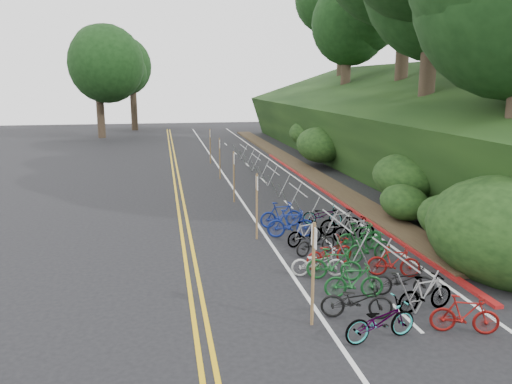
# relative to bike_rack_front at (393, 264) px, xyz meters

# --- Properties ---
(ground) EXTENTS (120.00, 120.00, 0.00)m
(ground) POSITION_rel_bike_rack_front_xyz_m (-3.41, 0.51, -0.85)
(ground) COLOR black
(ground) RESTS_ON ground
(road_markings) EXTENTS (7.47, 80.00, 0.01)m
(road_markings) POSITION_rel_bike_rack_front_xyz_m (-2.78, 10.60, -0.85)
(road_markings) COLOR gold
(road_markings) RESTS_ON ground
(red_curb) EXTENTS (0.25, 28.00, 0.10)m
(red_curb) POSITION_rel_bike_rack_front_xyz_m (2.29, 12.51, -0.80)
(red_curb) COLOR maroon
(red_curb) RESTS_ON ground
(embankment) EXTENTS (14.30, 48.14, 9.11)m
(embankment) POSITION_rel_bike_rack_front_xyz_m (9.55, 19.54, 1.71)
(embankment) COLOR black
(embankment) RESTS_ON ground
(bike_rack_front) EXTENTS (1.14, 2.88, 1.17)m
(bike_rack_front) POSITION_rel_bike_rack_front_xyz_m (0.00, 0.00, 0.00)
(bike_rack_front) COLOR gray
(bike_rack_front) RESTS_ON ground
(bike_racks_rest) EXTENTS (1.14, 23.00, 1.17)m
(bike_racks_rest) POSITION_rel_bike_rack_front_xyz_m (-0.41, 13.51, 0.00)
(bike_racks_rest) COLOR gray
(bike_racks_rest) RESTS_ON ground
(signpost_near) EXTENTS (0.08, 0.40, 2.58)m
(signpost_near) POSITION_rel_bike_rack_front_xyz_m (-2.75, -1.38, 0.62)
(signpost_near) COLOR brown
(signpost_near) RESTS_ON ground
(signposts_rest) EXTENTS (0.08, 18.40, 2.50)m
(signposts_rest) POSITION_rel_bike_rack_front_xyz_m (-2.81, 14.51, 0.58)
(signposts_rest) COLOR brown
(signposts_rest) RESTS_ON ground
(bike_front) EXTENTS (0.85, 1.71, 0.86)m
(bike_front) POSITION_rel_bike_rack_front_xyz_m (-1.66, 1.57, -0.42)
(bike_front) COLOR beige
(bike_front) RESTS_ON ground
(bike_valet) EXTENTS (3.19, 11.09, 1.09)m
(bike_valet) POSITION_rel_bike_rack_front_xyz_m (-0.52, 2.17, -0.37)
(bike_valet) COLOR slate
(bike_valet) RESTS_ON ground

